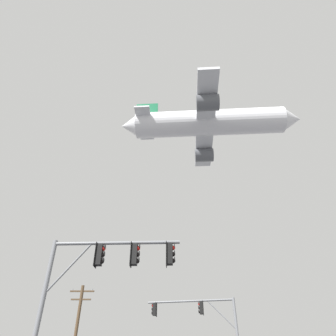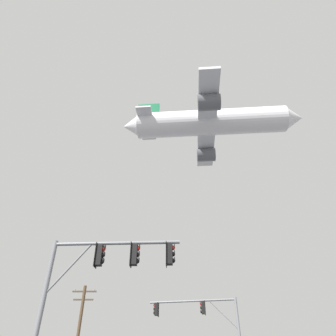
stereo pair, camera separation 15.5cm
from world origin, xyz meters
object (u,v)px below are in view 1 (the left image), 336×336
(utility_pole, at_px, (78,332))
(airplane, at_px, (210,123))
(signal_pole_far, at_px, (205,320))
(signal_pole_near, at_px, (101,274))

(utility_pole, height_order, airplane, airplane)
(signal_pole_far, height_order, utility_pole, utility_pole)
(signal_pole_near, bearing_deg, utility_pole, 107.13)
(signal_pole_near, relative_size, signal_pole_far, 0.94)
(signal_pole_near, distance_m, signal_pole_far, 13.85)
(signal_pole_far, bearing_deg, utility_pole, 161.52)
(signal_pole_near, bearing_deg, airplane, 66.09)
(signal_pole_near, relative_size, airplane, 0.24)
(utility_pole, bearing_deg, signal_pole_near, -72.87)
(signal_pole_near, xyz_separation_m, utility_pole, (-4.99, 16.20, -0.61))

